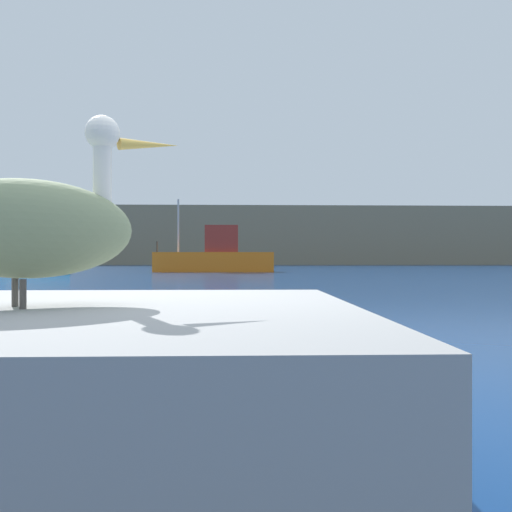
% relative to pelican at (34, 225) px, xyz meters
% --- Properties ---
extents(ground_plane, '(260.00, 260.00, 0.00)m').
position_rel_pelican_xyz_m(ground_plane, '(0.73, 0.91, -1.16)').
color(ground_plane, navy).
extents(hillside_backdrop, '(140.00, 15.79, 6.87)m').
position_rel_pelican_xyz_m(hillside_backdrop, '(0.73, 68.96, 2.28)').
color(hillside_backdrop, '#7F755B').
rests_on(hillside_backdrop, ground).
extents(pier_dock, '(2.97, 2.51, 0.79)m').
position_rel_pelican_xyz_m(pier_dock, '(-0.01, -0.01, -0.76)').
color(pier_dock, '#969696').
rests_on(pier_dock, ground).
extents(pelican, '(1.16, 0.88, 0.91)m').
position_rel_pelican_xyz_m(pelican, '(0.00, 0.00, 0.00)').
color(pelican, gray).
rests_on(pelican, pier_dock).
extents(fishing_boat_orange, '(7.65, 2.09, 4.68)m').
position_rel_pelican_xyz_m(fishing_boat_orange, '(-0.45, 33.42, -0.19)').
color(fishing_boat_orange, orange).
rests_on(fishing_boat_orange, ground).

